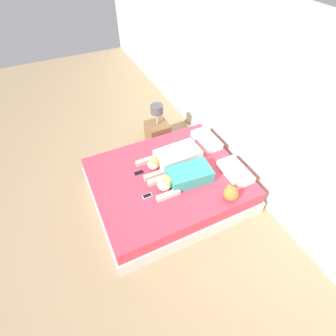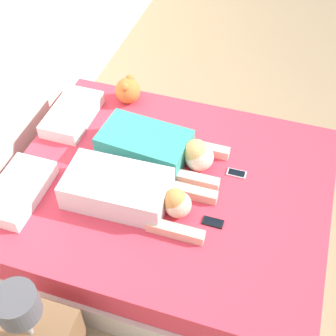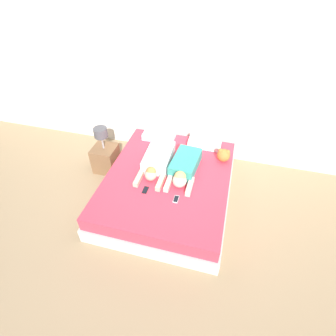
{
  "view_description": "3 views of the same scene",
  "coord_description": "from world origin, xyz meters",
  "views": [
    {
      "loc": [
        2.33,
        -1.12,
        3.24
      ],
      "look_at": [
        0.0,
        0.0,
        0.59
      ],
      "focal_mm": 28.0,
      "sensor_mm": 36.0,
      "label": 1
    },
    {
      "loc": [
        -1.96,
        -0.63,
        2.81
      ],
      "look_at": [
        0.0,
        0.0,
        0.59
      ],
      "focal_mm": 50.0,
      "sensor_mm": 36.0,
      "label": 2
    },
    {
      "loc": [
        0.73,
        -2.71,
        3.06
      ],
      "look_at": [
        0.0,
        0.0,
        0.59
      ],
      "focal_mm": 28.0,
      "sensor_mm": 36.0,
      "label": 3
    }
  ],
  "objects": [
    {
      "name": "ground_plane",
      "position": [
        0.0,
        0.0,
        0.0
      ],
      "size": [
        12.0,
        12.0,
        0.0
      ],
      "primitive_type": "plane",
      "color": "#9E8460"
    },
    {
      "name": "wall_back",
      "position": [
        0.0,
        1.25,
        1.3
      ],
      "size": [
        12.0,
        0.06,
        2.6
      ],
      "color": "silver",
      "rests_on": "ground_plane"
    },
    {
      "name": "bed",
      "position": [
        0.0,
        0.0,
        0.22
      ],
      "size": [
        1.83,
        2.2,
        0.44
      ],
      "color": "beige",
      "rests_on": "ground_plane"
    },
    {
      "name": "pillow_head_left",
      "position": [
        -0.4,
        0.89,
        0.5
      ],
      "size": [
        0.54,
        0.3,
        0.1
      ],
      "color": "white",
      "rests_on": "bed"
    },
    {
      "name": "pillow_head_right",
      "position": [
        0.4,
        0.89,
        0.5
      ],
      "size": [
        0.54,
        0.3,
        0.1
      ],
      "color": "white",
      "rests_on": "bed"
    },
    {
      "name": "person_left",
      "position": [
        -0.22,
        0.19,
        0.54
      ],
      "size": [
        0.4,
        0.96,
        0.2
      ],
      "color": "silver",
      "rests_on": "bed"
    },
    {
      "name": "person_right",
      "position": [
        0.21,
        0.13,
        0.54
      ],
      "size": [
        0.41,
        0.89,
        0.23
      ],
      "color": "teal",
      "rests_on": "bed"
    },
    {
      "name": "cell_phone_left",
      "position": [
        -0.23,
        -0.37,
        0.45
      ],
      "size": [
        0.07,
        0.13,
        0.01
      ],
      "color": "black",
      "rests_on": "bed"
    },
    {
      "name": "cell_phone_right",
      "position": [
        0.22,
        -0.42,
        0.45
      ],
      "size": [
        0.07,
        0.13,
        0.01
      ],
      "color": "silver",
      "rests_on": "bed"
    },
    {
      "name": "plush_toy",
      "position": [
        0.74,
        0.57,
        0.55
      ],
      "size": [
        0.2,
        0.2,
        0.21
      ],
      "color": "orange",
      "rests_on": "bed"
    },
    {
      "name": "nightstand",
      "position": [
        -1.2,
        0.36,
        0.28
      ],
      "size": [
        0.38,
        0.38,
        0.83
      ],
      "color": "brown",
      "rests_on": "ground_plane"
    }
  ]
}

